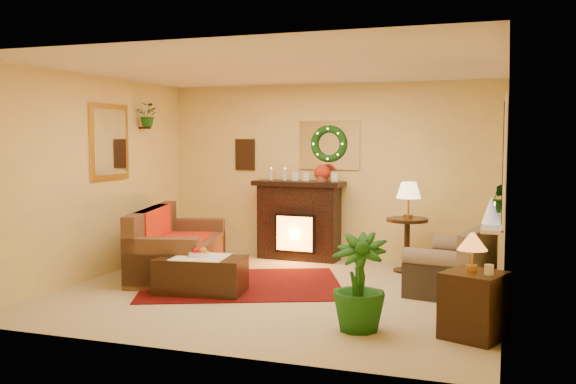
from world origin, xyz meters
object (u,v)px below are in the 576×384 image
(side_table_round, at_px, (407,248))
(sofa, at_px, (179,242))
(fireplace, at_px, (299,223))
(loveseat, at_px, (452,255))
(coffee_table, at_px, (201,276))
(end_table_square, at_px, (474,309))

(side_table_round, bearing_deg, sofa, -158.40)
(fireplace, distance_m, side_table_round, 1.72)
(loveseat, bearing_deg, side_table_round, 137.29)
(sofa, bearing_deg, coffee_table, -64.46)
(loveseat, height_order, side_table_round, loveseat)
(end_table_square, bearing_deg, side_table_round, 110.28)
(sofa, xyz_separation_m, end_table_square, (3.85, -1.61, -0.16))
(sofa, distance_m, end_table_square, 4.18)
(sofa, relative_size, end_table_square, 3.39)
(loveseat, bearing_deg, fireplace, 162.13)
(end_table_square, bearing_deg, sofa, 157.35)
(fireplace, height_order, loveseat, fireplace)
(fireplace, bearing_deg, sofa, -125.46)
(fireplace, relative_size, end_table_square, 2.00)
(loveseat, height_order, end_table_square, loveseat)
(sofa, relative_size, loveseat, 1.55)
(fireplace, height_order, side_table_round, fireplace)
(fireplace, bearing_deg, end_table_square, -46.80)
(sofa, relative_size, coffee_table, 2.02)
(fireplace, distance_m, loveseat, 2.67)
(loveseat, relative_size, side_table_round, 1.81)
(sofa, bearing_deg, loveseat, -11.70)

